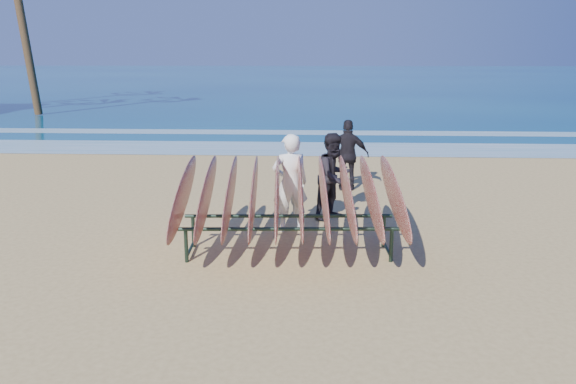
% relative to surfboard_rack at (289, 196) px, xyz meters
% --- Properties ---
extents(ground, '(120.00, 120.00, 0.00)m').
position_rel_surfboard_rack_xyz_m(ground, '(-0.01, -0.75, -0.91)').
color(ground, tan).
rests_on(ground, ground).
extents(ocean, '(160.00, 160.00, 0.00)m').
position_rel_surfboard_rack_xyz_m(ocean, '(-0.01, 54.25, -0.90)').
color(ocean, navy).
rests_on(ocean, ground).
extents(foam_near, '(160.00, 160.00, 0.00)m').
position_rel_surfboard_rack_xyz_m(foam_near, '(-0.01, 9.25, -0.90)').
color(foam_near, white).
rests_on(foam_near, ground).
extents(foam_far, '(160.00, 160.00, 0.00)m').
position_rel_surfboard_rack_xyz_m(foam_far, '(-0.01, 12.75, -0.90)').
color(foam_far, white).
rests_on(foam_far, ground).
extents(surfboard_rack, '(3.31, 2.85, 1.48)m').
position_rel_surfboard_rack_xyz_m(surfboard_rack, '(0.00, 0.00, 0.00)').
color(surfboard_rack, '#1B2B22').
rests_on(surfboard_rack, ground).
extents(person_white, '(0.69, 0.54, 1.66)m').
position_rel_surfboard_rack_xyz_m(person_white, '(-0.03, 1.14, -0.08)').
color(person_white, white).
rests_on(person_white, ground).
extents(person_dark_a, '(0.96, 0.95, 1.56)m').
position_rel_surfboard_rack_xyz_m(person_dark_a, '(0.72, 1.91, -0.13)').
color(person_dark_a, black).
rests_on(person_dark_a, ground).
extents(person_dark_b, '(0.91, 0.40, 1.54)m').
position_rel_surfboard_rack_xyz_m(person_dark_b, '(1.10, 4.06, -0.14)').
color(person_dark_b, black).
rests_on(person_dark_b, ground).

